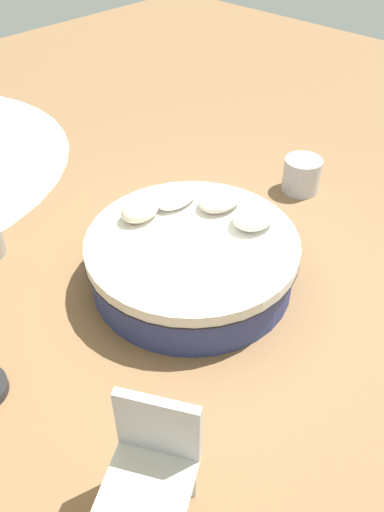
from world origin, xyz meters
TOP-DOWN VIEW (x-y plane):
  - ground_plane at (0.00, 0.00)m, footprint 16.00×16.00m
  - round_bed at (0.00, 0.00)m, footprint 2.00×2.00m
  - throw_pillow_0 at (-0.56, 0.27)m, footprint 0.46×0.37m
  - throw_pillow_1 at (-0.58, -0.17)m, footprint 0.49×0.36m
  - throw_pillow_2 at (-0.31, -0.50)m, footprint 0.49×0.29m
  - throw_pillow_3 at (0.11, -0.58)m, footprint 0.41×0.30m
  - patio_chair at (1.72, 1.31)m, footprint 0.69×0.70m
  - side_table at (-2.09, -0.16)m, footprint 0.45×0.45m

SIDE VIEW (x-z plane):
  - ground_plane at x=0.00m, z-range 0.00..0.00m
  - side_table at x=-2.09m, z-range 0.00..0.41m
  - round_bed at x=0.00m, z-range 0.01..0.52m
  - patio_chair at x=1.72m, z-range 0.07..1.05m
  - throw_pillow_2 at x=-0.31m, z-range 0.51..0.66m
  - throw_pillow_1 at x=-0.58m, z-range 0.51..0.67m
  - throw_pillow_3 at x=0.11m, z-range 0.51..0.71m
  - throw_pillow_0 at x=-0.56m, z-range 0.51..0.72m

